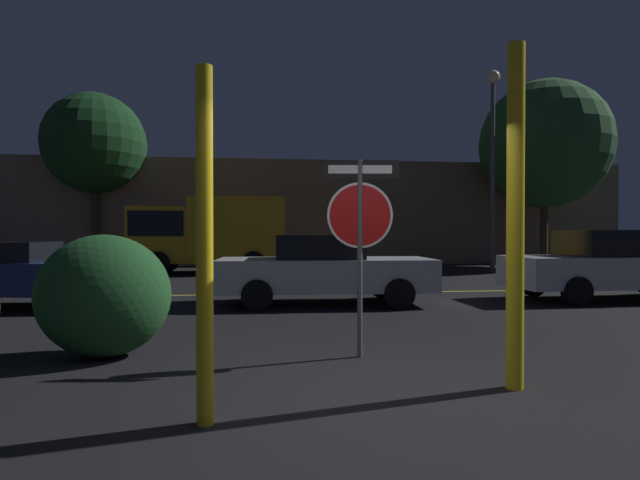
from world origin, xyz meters
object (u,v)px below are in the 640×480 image
passing_car_1 (5,273)px  yellow_pole_right (515,217)px  passing_car_3 (615,266)px  hedge_bush_1 (104,296)px  yellow_pole_left (205,246)px  stop_sign (360,216)px  tree_0 (544,144)px  street_lamp (493,134)px  delivery_truck (207,231)px  passing_car_2 (324,269)px  tree_1 (95,144)px

passing_car_1 → yellow_pole_right: bearing=52.8°
passing_car_3 → hedge_bush_1: bearing=-68.1°
passing_car_1 → hedge_bush_1: bearing=38.2°
yellow_pole_left → hedge_bush_1: (-1.42, 2.26, -0.65)m
stop_sign → hedge_bush_1: stop_sign is taller
stop_sign → passing_car_1: 7.79m
passing_car_3 → tree_0: size_ratio=0.60×
yellow_pole_left → passing_car_1: (-4.59, 6.55, -0.70)m
passing_car_3 → stop_sign: bearing=-57.3°
yellow_pole_right → hedge_bush_1: bearing=158.2°
hedge_bush_1 → street_lamp: (10.62, 12.01, 4.52)m
delivery_truck → passing_car_1: bearing=160.1°
yellow_pole_right → passing_car_1: bearing=141.0°
delivery_truck → street_lamp: bearing=-93.5°
yellow_pole_right → street_lamp: (6.39, 13.71, 3.62)m
passing_car_2 → delivery_truck: delivery_truck is taller
yellow_pole_left → passing_car_1: size_ratio=0.57×
yellow_pole_left → delivery_truck: 15.02m
passing_car_1 → tree_1: bearing=-168.1°
delivery_truck → tree_1: size_ratio=0.73×
tree_0 → delivery_truck: bearing=-173.3°
street_lamp → delivery_truck: bearing=176.5°
street_lamp → yellow_pole_left: bearing=-122.8°
passing_car_3 → street_lamp: 9.24m
passing_car_3 → street_lamp: size_ratio=0.64×
stop_sign → tree_0: bearing=59.2°
yellow_pole_left → passing_car_3: (8.17, 6.27, -0.62)m
street_lamp → tree_1: (-15.98, 4.56, 0.11)m
tree_0 → yellow_pole_right: bearing=-121.6°
yellow_pole_left → passing_car_2: size_ratio=0.60×
tree_0 → tree_1: bearing=173.5°
delivery_truck → stop_sign: bearing=-166.4°
passing_car_1 → tree_1: (-2.19, 12.28, 4.68)m
tree_0 → tree_1: 19.61m
passing_car_2 → passing_car_3: bearing=91.5°
yellow_pole_left → passing_car_2: 6.63m
stop_sign → hedge_bush_1: size_ratio=1.51×
hedge_bush_1 → passing_car_3: bearing=22.6°
yellow_pole_right → delivery_truck: yellow_pole_right is taller
stop_sign → yellow_pole_left: 2.51m
passing_car_2 → street_lamp: bearing=139.0°
yellow_pole_right → passing_car_2: yellow_pole_right is taller
street_lamp → tree_1: 16.62m
hedge_bush_1 → tree_1: (-5.36, 16.57, 4.63)m
street_lamp → tree_0: size_ratio=0.95×
delivery_truck → street_lamp: size_ratio=0.71×
yellow_pole_right → delivery_truck: bearing=107.0°
passing_car_2 → delivery_truck: 9.21m
street_lamp → stop_sign: bearing=-121.6°
passing_car_3 → passing_car_1: bearing=-92.1°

